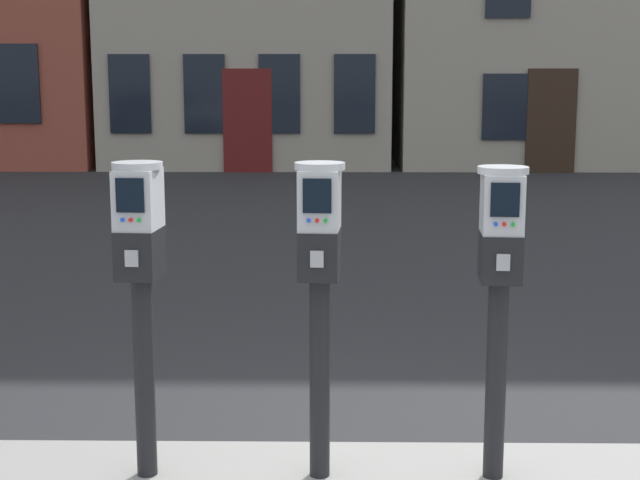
# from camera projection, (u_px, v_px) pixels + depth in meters

# --- Properties ---
(parking_meter_near_kerb) EXTENTS (0.23, 0.26, 1.41)m
(parking_meter_near_kerb) POSITION_uv_depth(u_px,v_px,m) (140.00, 263.00, 3.98)
(parking_meter_near_kerb) COLOR black
(parking_meter_near_kerb) RESTS_ON sidewalk_slab
(parking_meter_twin_adjacent) EXTENTS (0.23, 0.26, 1.40)m
(parking_meter_twin_adjacent) POSITION_uv_depth(u_px,v_px,m) (320.00, 264.00, 3.97)
(parking_meter_twin_adjacent) COLOR black
(parking_meter_twin_adjacent) RESTS_ON sidewalk_slab
(parking_meter_end_of_row) EXTENTS (0.23, 0.26, 1.39)m
(parking_meter_end_of_row) POSITION_uv_depth(u_px,v_px,m) (500.00, 267.00, 3.96)
(parking_meter_end_of_row) COLOR black
(parking_meter_end_of_row) RESTS_ON sidewalk_slab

